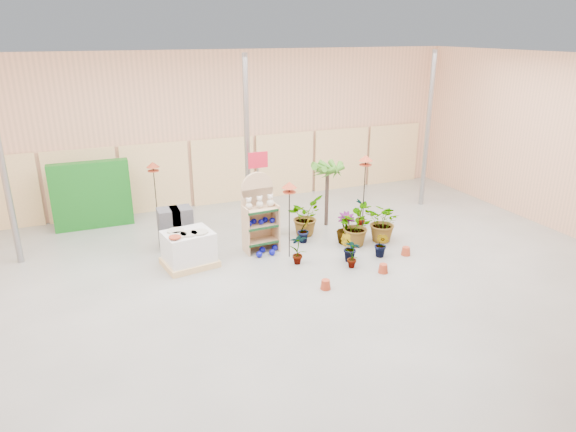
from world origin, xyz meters
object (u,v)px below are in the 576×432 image
(potted_plant_2, at_px, (354,225))
(bird_table_front, at_px, (289,187))
(pallet_stack, at_px, (189,249))
(display_shelf, at_px, (259,215))

(potted_plant_2, bearing_deg, bird_table_front, -177.01)
(bird_table_front, height_order, potted_plant_2, bird_table_front)
(pallet_stack, relative_size, potted_plant_2, 1.26)
(pallet_stack, relative_size, bird_table_front, 0.69)
(pallet_stack, xyz_separation_m, potted_plant_2, (4.02, -0.33, 0.10))
(display_shelf, relative_size, bird_table_front, 1.04)
(display_shelf, distance_m, pallet_stack, 1.85)
(display_shelf, xyz_separation_m, bird_table_front, (0.49, -0.71, 0.83))
(potted_plant_2, bearing_deg, display_shelf, 164.57)
(display_shelf, distance_m, potted_plant_2, 2.37)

